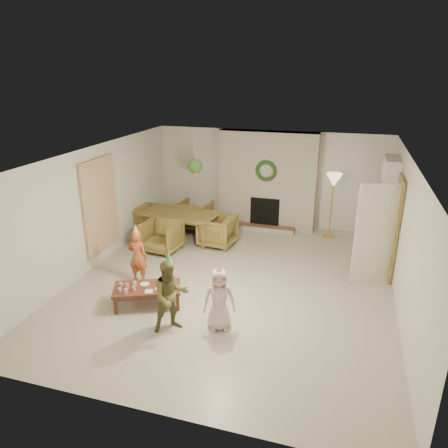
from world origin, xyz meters
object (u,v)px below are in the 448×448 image
at_px(dining_table, 179,226).
at_px(child_plaid, 171,296).
at_px(dining_chair_near, 162,236).
at_px(dining_chair_right, 217,231).
at_px(child_red, 138,257).
at_px(dining_chair_left, 151,220).
at_px(dining_chair_far, 195,215).
at_px(coffee_table_top, 147,288).
at_px(child_pink, 219,299).

relative_size(dining_table, child_plaid, 1.54).
xyz_separation_m(dining_chair_near, dining_chair_right, (1.11, 0.69, 0.00)).
xyz_separation_m(dining_chair_near, child_red, (0.18, -1.48, 0.17)).
height_order(dining_table, dining_chair_right, dining_chair_right).
distance_m(dining_table, dining_chair_left, 0.82).
bearing_deg(dining_chair_far, coffee_table_top, 104.75).
relative_size(dining_table, dining_chair_near, 2.34).
distance_m(dining_chair_near, dining_chair_left, 1.16).
bearing_deg(child_pink, child_red, 132.17).
height_order(child_red, child_plaid, child_plaid).
bearing_deg(child_plaid, dining_chair_far, 67.85).
relative_size(dining_chair_near, child_plaid, 0.66).
distance_m(dining_chair_right, child_pink, 3.41).
bearing_deg(dining_table, dining_chair_far, 90.00).
height_order(dining_chair_left, child_red, child_red).
bearing_deg(dining_table, child_pink, -51.69).
xyz_separation_m(dining_chair_right, coffee_table_top, (-0.37, -2.93, -0.03)).
height_order(dining_chair_far, dining_chair_right, same).
height_order(dining_chair_right, child_red, child_red).
bearing_deg(child_plaid, dining_chair_near, 79.31).
xyz_separation_m(coffee_table_top, child_plaid, (0.70, -0.56, 0.27)).
relative_size(dining_table, child_pink, 1.78).
distance_m(child_red, child_plaid, 1.83).
height_order(dining_chair_far, child_plaid, child_plaid).
bearing_deg(dining_chair_near, coffee_table_top, -65.08).
xyz_separation_m(dining_chair_near, dining_chair_far, (0.19, 1.63, 0.00)).
height_order(dining_chair_far, child_pink, child_pink).
height_order(coffee_table_top, child_plaid, child_plaid).
bearing_deg(dining_chair_far, child_red, 96.43).
relative_size(dining_table, dining_chair_right, 2.34).
distance_m(dining_chair_far, dining_chair_left, 1.16).
distance_m(coffee_table_top, child_red, 0.96).
height_order(dining_chair_near, child_plaid, child_plaid).
relative_size(dining_chair_far, dining_chair_left, 1.00).
height_order(dining_table, dining_chair_far, dining_chair_far).
xyz_separation_m(dining_chair_left, coffee_table_top, (1.46, -3.15, -0.03)).
distance_m(dining_table, child_plaid, 3.87).
bearing_deg(dining_chair_far, child_plaid, 112.48).
bearing_deg(child_plaid, child_red, 95.95).
bearing_deg(dining_chair_near, dining_chair_right, 38.66).
bearing_deg(dining_chair_left, coffee_table_top, -148.50).
bearing_deg(dining_table, coffee_table_top, -71.43).
relative_size(dining_chair_near, dining_chair_far, 1.00).
height_order(coffee_table_top, child_pink, child_pink).
xyz_separation_m(coffee_table_top, child_pink, (1.43, -0.30, 0.19)).
xyz_separation_m(dining_chair_right, child_pink, (1.05, -3.24, 0.16)).
distance_m(coffee_table_top, child_pink, 1.47).
height_order(dining_chair_left, dining_chair_right, same).
relative_size(dining_chair_far, coffee_table_top, 0.68).
distance_m(dining_chair_left, child_plaid, 4.30).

